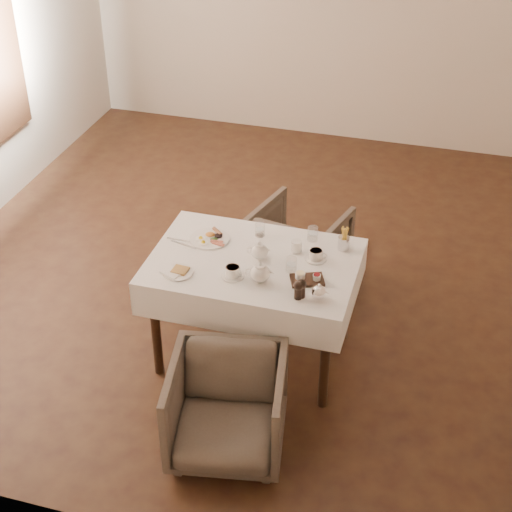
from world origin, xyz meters
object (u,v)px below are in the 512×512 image
at_px(armchair_far, 298,245).
at_px(breakfast_plate, 210,238).
at_px(table, 254,276).
at_px(armchair_near, 227,408).
at_px(teapot_centre, 259,250).

xyz_separation_m(armchair_far, breakfast_plate, (-0.41, -0.78, 0.47)).
bearing_deg(breakfast_plate, table, -49.26).
bearing_deg(armchair_near, teapot_centre, 83.55).
relative_size(breakfast_plate, teapot_centre, 1.73).
distance_m(table, armchair_near, 0.89).
height_order(table, armchair_near, table).
bearing_deg(armchair_far, teapot_centre, 102.44).
bearing_deg(breakfast_plate, armchair_far, 37.61).
distance_m(table, breakfast_plate, 0.39).
xyz_separation_m(armchair_far, teapot_centre, (-0.04, -0.90, 0.52)).
relative_size(armchair_near, armchair_far, 1.02).
xyz_separation_m(table, breakfast_plate, (-0.34, 0.15, 0.13)).
height_order(table, teapot_centre, teapot_centre).
bearing_deg(breakfast_plate, armchair_near, -91.51).
xyz_separation_m(armchair_near, teapot_centre, (-0.05, 0.85, 0.51)).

